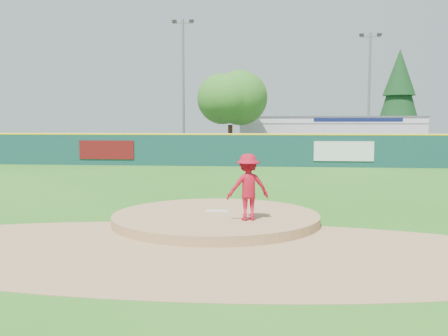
# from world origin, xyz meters

# --- Properties ---
(ground) EXTENTS (120.00, 120.00, 0.00)m
(ground) POSITION_xyz_m (0.00, 0.00, 0.00)
(ground) COLOR #286B19
(ground) RESTS_ON ground
(pitchers_mound) EXTENTS (5.50, 5.50, 0.50)m
(pitchers_mound) POSITION_xyz_m (0.00, 0.00, 0.00)
(pitchers_mound) COLOR #9E774C
(pitchers_mound) RESTS_ON ground
(pitching_rubber) EXTENTS (0.60, 0.15, 0.04)m
(pitching_rubber) POSITION_xyz_m (0.00, 0.30, 0.27)
(pitching_rubber) COLOR white
(pitching_rubber) RESTS_ON pitchers_mound
(infield_dirt_arc) EXTENTS (15.40, 15.40, 0.01)m
(infield_dirt_arc) POSITION_xyz_m (0.00, -3.00, 0.01)
(infield_dirt_arc) COLOR #9E774C
(infield_dirt_arc) RESTS_ON ground
(parking_lot) EXTENTS (44.00, 16.00, 0.02)m
(parking_lot) POSITION_xyz_m (0.00, 27.00, 0.01)
(parking_lot) COLOR #38383A
(parking_lot) RESTS_ON ground
(pitcher) EXTENTS (1.21, 0.93, 1.65)m
(pitcher) POSITION_xyz_m (0.90, -0.80, 1.08)
(pitcher) COLOR #A80E23
(pitcher) RESTS_ON pitchers_mound
(van) EXTENTS (6.16, 4.68, 1.55)m
(van) POSITION_xyz_m (2.22, 22.50, 0.80)
(van) COLOR white
(van) RESTS_ON parking_lot
(pool_building_grp) EXTENTS (15.20, 8.20, 3.31)m
(pool_building_grp) POSITION_xyz_m (6.00, 31.99, 1.66)
(pool_building_grp) COLOR silver
(pool_building_grp) RESTS_ON ground
(fence_banners) EXTENTS (18.55, 0.04, 1.20)m
(fence_banners) POSITION_xyz_m (-1.84, 17.92, 1.00)
(fence_banners) COLOR #610D0F
(fence_banners) RESTS_ON ground
(playground_slide) EXTENTS (1.04, 2.93, 1.62)m
(playground_slide) POSITION_xyz_m (-15.64, 23.73, 0.82)
(playground_slide) COLOR #1926D6
(playground_slide) RESTS_ON ground
(outfield_fence) EXTENTS (40.00, 0.14, 2.07)m
(outfield_fence) POSITION_xyz_m (0.00, 18.00, 1.09)
(outfield_fence) COLOR #123B39
(outfield_fence) RESTS_ON ground
(deciduous_tree) EXTENTS (5.60, 5.60, 7.36)m
(deciduous_tree) POSITION_xyz_m (-2.00, 25.00, 4.55)
(deciduous_tree) COLOR #382314
(deciduous_tree) RESTS_ON ground
(conifer_tree) EXTENTS (4.40, 4.40, 9.50)m
(conifer_tree) POSITION_xyz_m (13.00, 36.00, 5.54)
(conifer_tree) COLOR #382314
(conifer_tree) RESTS_ON ground
(light_pole_left) EXTENTS (1.75, 0.25, 11.00)m
(light_pole_left) POSITION_xyz_m (-6.00, 27.00, 6.05)
(light_pole_left) COLOR gray
(light_pole_left) RESTS_ON ground
(light_pole_right) EXTENTS (1.75, 0.25, 10.00)m
(light_pole_right) POSITION_xyz_m (9.00, 29.00, 5.54)
(light_pole_right) COLOR gray
(light_pole_right) RESTS_ON ground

